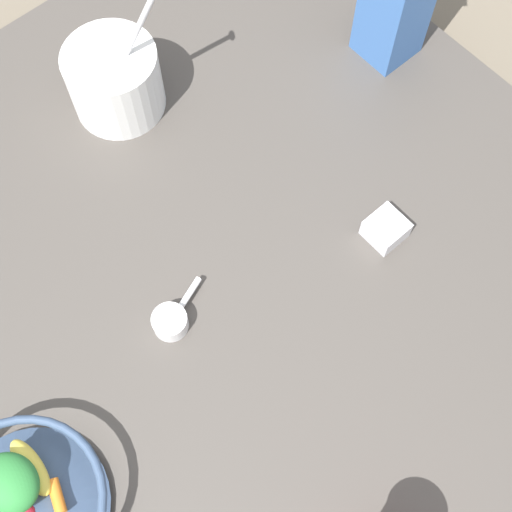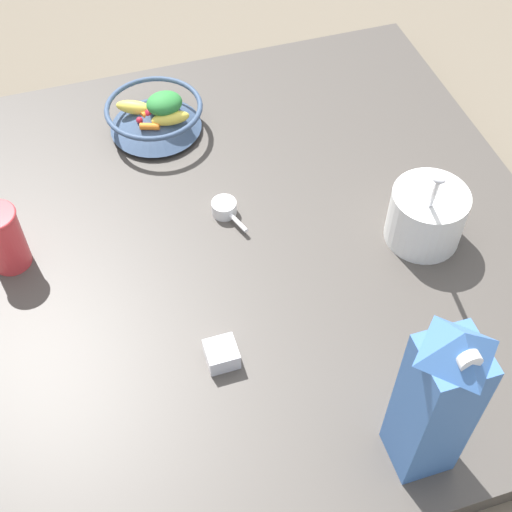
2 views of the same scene
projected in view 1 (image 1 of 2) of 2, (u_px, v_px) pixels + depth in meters
ground_plane at (212, 293)px, 0.95m from camera, size 6.00×6.00×0.00m
countertop at (211, 287)px, 0.93m from camera, size 1.04×1.04×0.04m
fruit_bowl at (22, 505)px, 0.76m from camera, size 0.19×0.19×0.09m
yogurt_tub at (114, 78)px, 0.96m from camera, size 0.13×0.14×0.22m
spice_jar at (385, 230)px, 0.92m from camera, size 0.05×0.05×0.03m
measuring_scoop at (171, 321)px, 0.87m from camera, size 0.05×0.09×0.03m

